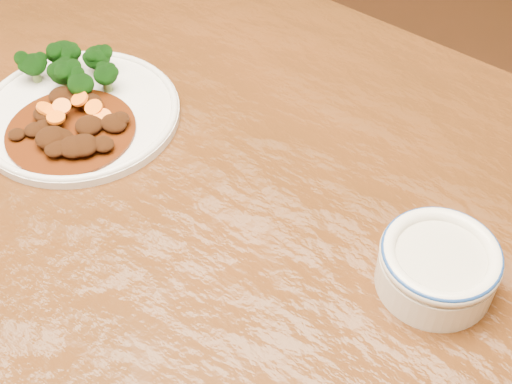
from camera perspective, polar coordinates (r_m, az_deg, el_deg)
The scene contains 5 objects.
dining_table at distance 0.82m, azimuth -9.05°, elevation -4.62°, with size 1.53×0.96×0.75m.
dinner_plate at distance 0.86m, azimuth -13.93°, elevation 6.17°, with size 0.23×0.23×0.01m.
broccoli_florets at distance 0.89m, azimuth -14.54°, elevation 9.78°, with size 0.11×0.09×0.04m.
mince_stew at distance 0.82m, azimuth -14.42°, elevation 4.94°, with size 0.15×0.15×0.03m.
dip_bowl at distance 0.68m, azimuth 14.36°, elevation -5.68°, with size 0.11×0.11×0.05m.
Camera 1 is at (0.40, -0.33, 1.30)m, focal length 50.00 mm.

